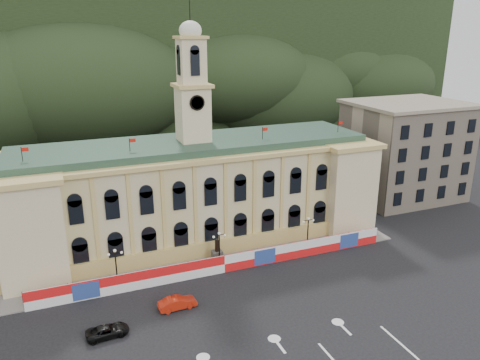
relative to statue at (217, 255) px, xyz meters
name	(u,v)px	position (x,y,z in m)	size (l,w,h in m)	color
ground	(272,336)	(0.00, -18.00, -1.19)	(260.00, 260.00, 0.00)	black
hill_ridge	(111,68)	(0.03, 103.99, 18.30)	(230.00, 80.00, 64.00)	black
city_hall	(196,190)	(0.00, 9.63, 6.66)	(56.20, 17.60, 37.10)	beige
side_building_right	(404,150)	(43.00, 12.93, 8.14)	(21.00, 17.00, 18.60)	#BBA890
hoarding_fence	(225,264)	(0.06, -2.93, 0.06)	(50.00, 0.44, 2.50)	red
pavement	(218,263)	(0.00, -0.25, -1.11)	(56.00, 5.50, 0.16)	slate
statue	(217,255)	(0.00, 0.00, 0.00)	(1.40, 1.40, 3.72)	#595651
lamp_left	(116,264)	(-14.00, -1.00, 1.89)	(1.96, 0.44, 5.15)	black
lamp_center	(219,246)	(0.00, -1.00, 1.89)	(1.96, 0.44, 5.15)	black
lamp_right	(308,230)	(14.00, -1.00, 1.89)	(1.96, 0.44, 5.15)	black
red_sedan	(177,303)	(-8.16, -9.05, -0.44)	(4.61, 1.81, 1.50)	red
black_suv	(108,331)	(-16.50, -11.36, -0.55)	(4.68, 2.36, 1.27)	black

